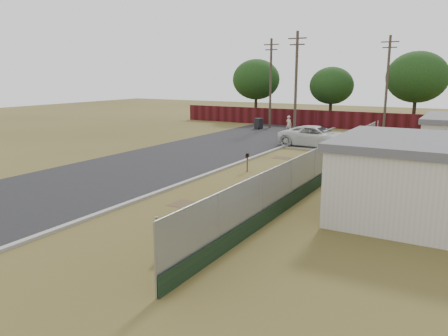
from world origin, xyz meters
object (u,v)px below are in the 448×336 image
Objects in this scene: fire_hydrant at (166,248)px; mailbox at (247,157)px; trash_bin at (259,123)px; pickup_truck at (317,136)px; pedestrian at (289,124)px.

fire_hydrant is 12.49m from mailbox.
mailbox is at bearing -66.40° from trash_bin.
fire_hydrant is 0.13× the size of pickup_truck.
pickup_truck reaches higher than mailbox.
pedestrian is at bearing 36.56° from pickup_truck.
fire_hydrant is 0.47× the size of pedestrian.
mailbox is at bearing 118.34° from pedestrian.
pickup_truck is 5.23× the size of trash_bin.
pedestrian is 4.02m from trash_bin.
mailbox reaches higher than trash_bin.
fire_hydrant is at bearing -69.45° from trash_bin.
pickup_truck is 3.50× the size of pedestrian.
pedestrian reaches higher than trash_bin.
fire_hydrant is at bearing -74.38° from mailbox.
trash_bin reaches higher than fire_hydrant.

